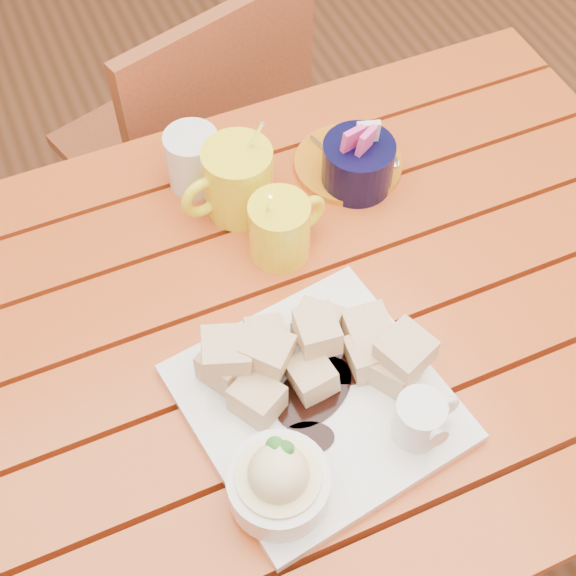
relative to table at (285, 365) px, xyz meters
name	(u,v)px	position (x,y,z in m)	size (l,w,h in m)	color
ground	(286,519)	(0.00, 0.00, -0.64)	(5.00, 5.00, 0.00)	#5A3019
table	(285,365)	(0.00, 0.00, 0.00)	(1.20, 0.79, 0.75)	#A92D15
dessert_plate	(311,408)	(-0.03, -0.14, 0.14)	(0.32, 0.32, 0.12)	white
coffee_mug_left	(236,180)	(0.02, 0.21, 0.16)	(0.14, 0.10, 0.16)	yellow
coffee_mug_right	(281,228)	(0.04, 0.11, 0.15)	(0.12, 0.08, 0.14)	yellow
cream_pitcher	(195,158)	(-0.02, 0.28, 0.16)	(0.11, 0.10, 0.09)	white
sugar_caddy	(358,163)	(0.19, 0.18, 0.15)	(0.10, 0.10, 0.11)	black
orange_saucer	(349,164)	(0.20, 0.21, 0.11)	(0.16, 0.16, 0.02)	orange
chair_far	(197,147)	(0.08, 0.62, -0.17)	(0.49, 0.49, 0.84)	brown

